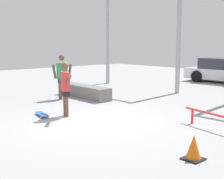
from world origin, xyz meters
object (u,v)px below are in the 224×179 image
(skateboard, at_px, (42,114))
(grind_box, at_px, (84,91))
(traffic_cone, at_px, (194,148))
(bystander, at_px, (62,75))
(skateboarder, at_px, (65,86))

(skateboard, xyz_separation_m, grind_box, (-1.80, 2.98, 0.19))
(traffic_cone, bearing_deg, grind_box, 159.22)
(bystander, bearing_deg, traffic_cone, 106.43)
(bystander, distance_m, traffic_cone, 7.47)
(bystander, height_order, traffic_cone, bystander)
(skateboard, bearing_deg, skateboarder, 59.08)
(skateboarder, relative_size, skateboard, 2.05)
(skateboarder, height_order, traffic_cone, skateboarder)
(skateboarder, distance_m, bystander, 3.01)
(bystander, bearing_deg, skateboarder, 89.01)
(skateboard, distance_m, traffic_cone, 5.17)
(skateboarder, xyz_separation_m, traffic_cone, (4.65, -0.21, -0.69))
(traffic_cone, bearing_deg, skateboarder, 177.42)
(skateboard, xyz_separation_m, bystander, (-2.07, 2.11, 0.90))
(grind_box, height_order, traffic_cone, grind_box)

